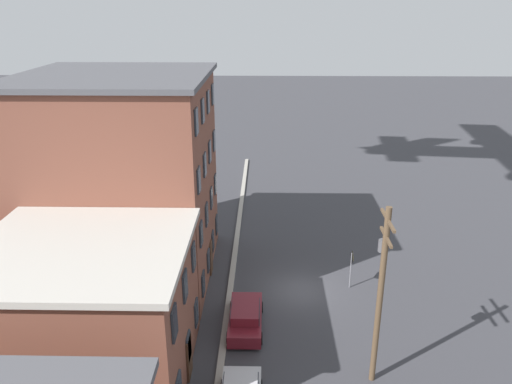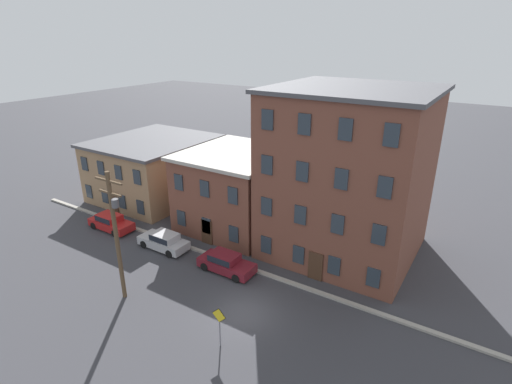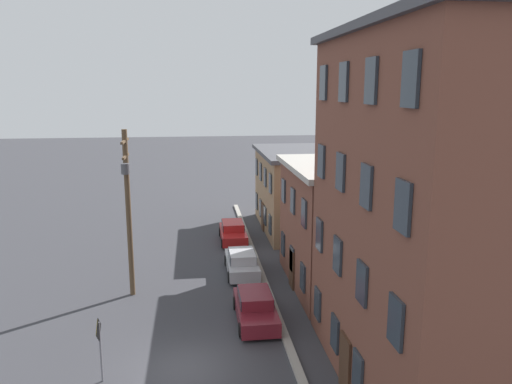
{
  "view_description": "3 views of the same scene",
  "coord_description": "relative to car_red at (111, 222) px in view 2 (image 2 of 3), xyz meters",
  "views": [
    {
      "loc": [
        -27.42,
        2.31,
        17.1
      ],
      "look_at": [
        -0.68,
        2.85,
        6.95
      ],
      "focal_mm": 35.0,
      "sensor_mm": 36.0,
      "label": 1
    },
    {
      "loc": [
        11.9,
        -17.36,
        16.77
      ],
      "look_at": [
        -1.43,
        3.72,
        6.86
      ],
      "focal_mm": 28.0,
      "sensor_mm": 36.0,
      "label": 2
    },
    {
      "loc": [
        18.46,
        0.56,
        11.1
      ],
      "look_at": [
        0.49,
        2.85,
        7.33
      ],
      "focal_mm": 35.0,
      "sensor_mm": 36.0,
      "label": 3
    }
  ],
  "objects": [
    {
      "name": "ground_plane",
      "position": [
        16.98,
        -3.35,
        -0.75
      ],
      "size": [
        200.0,
        200.0,
        0.0
      ],
      "primitive_type": "plane",
      "color": "#38383D"
    },
    {
      "name": "kerb_strip",
      "position": [
        16.98,
        1.15,
        -0.67
      ],
      "size": [
        56.0,
        0.36,
        0.16
      ],
      "primitive_type": "cube",
      "color": "#9E998E",
      "rests_on": "ground_plane"
    },
    {
      "name": "apartment_corner",
      "position": [
        -2.62,
        8.35,
        2.43
      ],
      "size": [
        10.69,
        11.93,
        6.33
      ],
      "color": "#9E7A56",
      "rests_on": "ground_plane"
    },
    {
      "name": "apartment_midblock",
      "position": [
        9.18,
        7.22,
        2.78
      ],
      "size": [
        8.95,
        9.65,
        7.03
      ],
      "color": "brown",
      "rests_on": "ground_plane"
    },
    {
      "name": "apartment_far",
      "position": [
        19.24,
        8.0,
        5.88
      ],
      "size": [
        11.64,
        11.22,
        13.24
      ],
      "color": "brown",
      "rests_on": "ground_plane"
    },
    {
      "name": "car_red",
      "position": [
        0.0,
        0.0,
        0.0
      ],
      "size": [
        4.4,
        1.92,
        1.43
      ],
      "color": "#B21E1E",
      "rests_on": "ground_plane"
    },
    {
      "name": "car_silver",
      "position": [
        6.69,
        0.0,
        0.0
      ],
      "size": [
        4.4,
        1.92,
        1.43
      ],
      "color": "#B7B7BC",
      "rests_on": "ground_plane"
    },
    {
      "name": "car_maroon",
      "position": [
        13.07,
        0.02,
        0.0
      ],
      "size": [
        4.4,
        1.92,
        1.43
      ],
      "color": "maroon",
      "rests_on": "ground_plane"
    },
    {
      "name": "caution_sign",
      "position": [
        17.45,
        -6.5,
        1.01
      ],
      "size": [
        0.96,
        0.08,
        2.64
      ],
      "color": "slate",
      "rests_on": "ground_plane"
    },
    {
      "name": "utility_pole",
      "position": [
        9.14,
        -6.27,
        4.34
      ],
      "size": [
        2.4,
        0.44,
        9.04
      ],
      "color": "brown",
      "rests_on": "ground_plane"
    }
  ]
}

